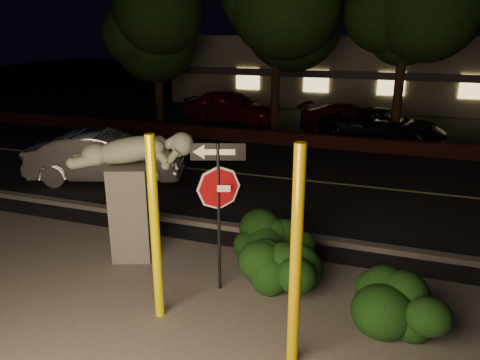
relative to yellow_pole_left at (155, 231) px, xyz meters
name	(u,v)px	position (x,y,z in m)	size (l,w,h in m)	color
ground	(317,156)	(0.57, 10.66, -1.49)	(90.00, 90.00, 0.00)	black
patio	(183,335)	(0.57, -0.34, -1.48)	(14.00, 6.00, 0.02)	#4C4944
road	(299,180)	(0.57, 7.66, -1.48)	(80.00, 8.00, 0.01)	black
lane_marking	(299,180)	(0.57, 7.66, -1.47)	(80.00, 0.12, 0.01)	#C8BC50
curb	(259,231)	(0.57, 3.56, -1.43)	(80.00, 0.25, 0.12)	#4C4944
brick_wall	(324,141)	(0.57, 11.96, -1.24)	(40.00, 0.35, 0.50)	#461816
parking_lot	(343,121)	(0.57, 17.66, -1.48)	(40.00, 12.00, 0.01)	black
building	(362,68)	(0.57, 25.64, 0.51)	(22.00, 10.20, 4.00)	gray
tree_far_a	(155,6)	(-7.43, 13.66, 3.86)	(4.60, 4.60, 7.43)	black
yellow_pole_left	(155,231)	(0.00, 0.00, 0.00)	(0.15, 0.15, 2.97)	#F4E400
yellow_pole_right	(296,261)	(2.25, -0.38, 0.07)	(0.16, 0.16, 3.11)	#E7BE04
signpost	(218,189)	(0.60, 1.07, 0.39)	(0.86, 0.31, 2.64)	black
sculpture	(132,183)	(-1.43, 1.67, 0.09)	(2.34, 1.38, 2.55)	#4C4944
hedge_center	(273,240)	(1.21, 2.33, -1.01)	(1.83, 0.86, 0.96)	black
hedge_right	(287,265)	(1.75, 1.32, -0.94)	(1.66, 0.89, 1.08)	black
hedge_far_right	(401,301)	(3.60, 0.82, -0.95)	(1.55, 0.97, 1.08)	black
silver_sedan	(106,157)	(-4.89, 5.71, -0.74)	(1.57, 4.51, 1.48)	silver
parked_car_red	(231,107)	(-4.57, 15.44, -0.69)	(1.88, 4.67, 1.59)	maroon
parked_car_darkred	(353,121)	(1.34, 14.47, -0.83)	(1.84, 4.53, 1.32)	#3B0F07
parked_car_dark	(383,126)	(2.60, 13.63, -0.81)	(2.24, 4.86, 1.35)	black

